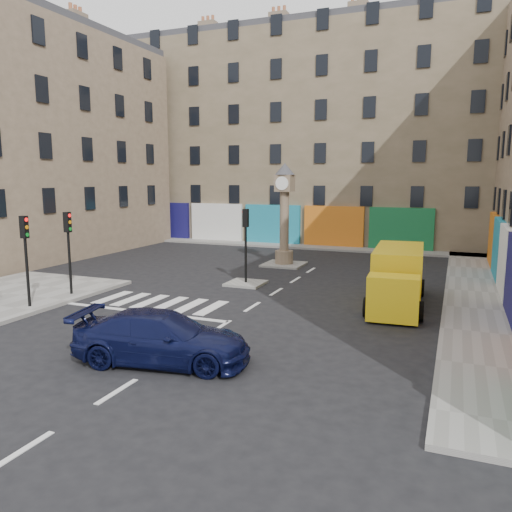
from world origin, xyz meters
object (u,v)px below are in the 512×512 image
Objects in this scene: traffic_light_island at (246,234)px; traffic_light_left_near at (25,246)px; traffic_light_left_far at (68,240)px; navy_sedan at (162,338)px; clock_pillar at (284,208)px; yellow_van at (398,277)px.

traffic_light_left_near is at bearing -128.93° from traffic_light_island.
traffic_light_left_far is 8.30m from traffic_light_island.
clock_pillar is at bearing -3.92° from navy_sedan.
traffic_light_island is 11.16m from navy_sedan.
clock_pillar is at bearing 90.00° from traffic_light_island.
traffic_light_left_far is 13.05m from clock_pillar.
clock_pillar is 17.17m from navy_sedan.
clock_pillar is at bearing 61.06° from traffic_light_left_far.
yellow_van is (13.84, 4.18, -1.45)m from traffic_light_left_far.
traffic_light_left_near is 1.00× the size of traffic_light_island.
traffic_light_island is 0.61× the size of clock_pillar.
clock_pillar is 0.93× the size of yellow_van.
clock_pillar is 10.70m from yellow_van.
navy_sedan is at bearing -79.71° from traffic_light_island.
traffic_light_left_far is at bearing -166.47° from yellow_van.
clock_pillar reaches higher than yellow_van.
clock_pillar reaches higher than navy_sedan.
traffic_light_left_near is 9.00m from navy_sedan.
traffic_light_left_near is 0.61× the size of clock_pillar.
traffic_light_left_far reaches higher than yellow_van.
navy_sedan is at bearing -83.34° from clock_pillar.
navy_sedan is 11.12m from yellow_van.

